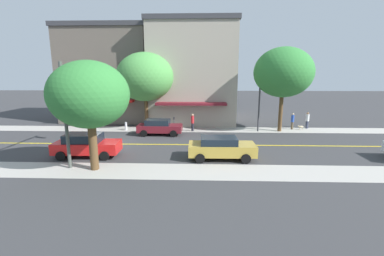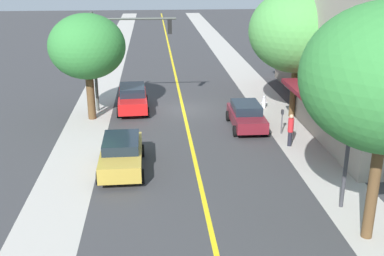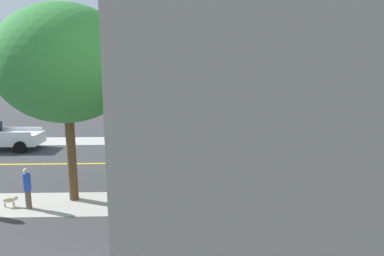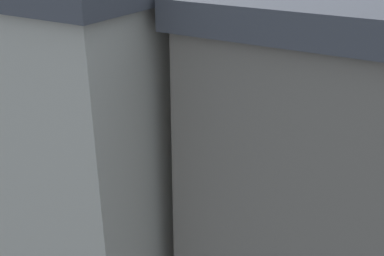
{
  "view_description": "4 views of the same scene",
  "coord_description": "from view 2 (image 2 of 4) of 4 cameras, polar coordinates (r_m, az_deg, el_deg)",
  "views": [
    {
      "loc": [
        20.9,
        7.89,
        5.76
      ],
      "look_at": [
        0.41,
        7.18,
        1.49
      ],
      "focal_mm": 24.54,
      "sensor_mm": 36.0,
      "label": 1
    },
    {
      "loc": [
        1.98,
        29.81,
        9.33
      ],
      "look_at": [
        0.03,
        7.23,
        1.25
      ],
      "focal_mm": 43.54,
      "sensor_mm": 36.0,
      "label": 2
    },
    {
      "loc": [
        -20.89,
        11.22,
        6.11
      ],
      "look_at": [
        1.55,
        10.5,
        1.8
      ],
      "focal_mm": 34.21,
      "sensor_mm": 36.0,
      "label": 3
    },
    {
      "loc": [
        -22.98,
        -2.32,
        12.36
      ],
      "look_at": [
        -1.69,
        10.33,
        1.15
      ],
      "focal_mm": 42.62,
      "sensor_mm": 36.0,
      "label": 4
    }
  ],
  "objects": [
    {
      "name": "ground_plane",
      "position": [
        31.3,
        -1.08,
        2.28
      ],
      "size": [
        140.0,
        140.0,
        0.0
      ],
      "primitive_type": "plane",
      "color": "#38383A"
    },
    {
      "name": "sidewalk_left",
      "position": [
        32.25,
        9.71,
        2.53
      ],
      "size": [
        2.64,
        126.0,
        0.01
      ],
      "primitive_type": "cube",
      "color": "#ADA8A0",
      "rests_on": "ground"
    },
    {
      "name": "sidewalk_right",
      "position": [
        31.5,
        -12.12,
        1.95
      ],
      "size": [
        2.64,
        126.0,
        0.01
      ],
      "primitive_type": "cube",
      "color": "#ADA8A0",
      "rests_on": "ground"
    },
    {
      "name": "road_centerline_stripe",
      "position": [
        31.3,
        -1.08,
        2.28
      ],
      "size": [
        0.2,
        126.0,
        0.0
      ],
      "primitive_type": "cube",
      "color": "yellow",
      "rests_on": "ground"
    },
    {
      "name": "tan_rowhouse",
      "position": [
        36.66,
        19.34,
        12.83
      ],
      "size": [
        9.78,
        10.61,
        11.32
      ],
      "rotation": [
        0.0,
        0.0,
        -1.57
      ],
      "color": "#665B51",
      "rests_on": "ground"
    },
    {
      "name": "street_tree_right_corner",
      "position": [
        29.07,
        -12.73,
        9.67
      ],
      "size": [
        4.62,
        4.62,
        6.53
      ],
      "color": "brown",
      "rests_on": "ground"
    },
    {
      "name": "street_tree_left_far",
      "position": [
        29.43,
        12.82,
        11.5
      ],
      "size": [
        5.94,
        5.94,
        7.95
      ],
      "color": "brown",
      "rests_on": "ground"
    },
    {
      "name": "fire_hydrant",
      "position": [
        31.87,
        8.81,
        3.18
      ],
      "size": [
        0.44,
        0.24,
        0.87
      ],
      "color": "silver",
      "rests_on": "ground"
    },
    {
      "name": "parking_meter",
      "position": [
        27.06,
        10.98,
        1.2
      ],
      "size": [
        0.12,
        0.18,
        1.44
      ],
      "color": "#4C4C51",
      "rests_on": "ground"
    },
    {
      "name": "traffic_light_mast",
      "position": [
        30.53,
        -8.87,
        9.97
      ],
      "size": [
        5.36,
        0.32,
        6.45
      ],
      "rotation": [
        0.0,
        0.0,
        3.14
      ],
      "color": "#474C47",
      "rests_on": "ground"
    },
    {
      "name": "street_lamp",
      "position": [
        18.55,
        19.0,
        1.56
      ],
      "size": [
        0.7,
        0.36,
        6.32
      ],
      "color": "#38383D",
      "rests_on": "ground"
    },
    {
      "name": "red_sedan_right_curb",
      "position": [
        31.18,
        -7.29,
        3.67
      ],
      "size": [
        2.18,
        4.53,
        1.64
      ],
      "rotation": [
        0.0,
        0.0,
        1.61
      ],
      "color": "red",
      "rests_on": "ground"
    },
    {
      "name": "gold_sedan_right_curb",
      "position": [
        22.28,
        -8.64,
        -3.1
      ],
      "size": [
        2.16,
        4.55,
        1.53
      ],
      "rotation": [
        0.0,
        0.0,
        1.58
      ],
      "color": "#B29338",
      "rests_on": "ground"
    },
    {
      "name": "maroon_sedan_left_curb",
      "position": [
        27.8,
        6.68,
        1.57
      ],
      "size": [
        2.03,
        4.2,
        1.48
      ],
      "rotation": [
        0.0,
        0.0,
        1.56
      ],
      "color": "maroon",
      "rests_on": "ground"
    },
    {
      "name": "pedestrian_red_shirt",
      "position": [
        25.32,
        11.98,
        -0.12
      ],
      "size": [
        0.31,
        0.31,
        1.78
      ],
      "rotation": [
        0.0,
        0.0,
        2.09
      ],
      "color": "black",
      "rests_on": "ground"
    }
  ]
}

